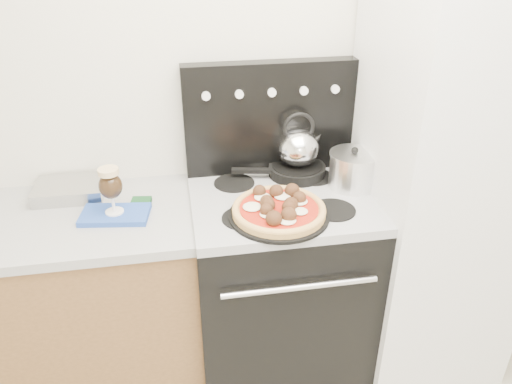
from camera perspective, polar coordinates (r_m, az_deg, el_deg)
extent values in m
cube|color=beige|center=(2.26, -0.75, 10.75)|extent=(3.50, 0.01, 2.50)
cube|color=brown|center=(2.46, -24.23, -12.39)|extent=(1.45, 0.60, 0.86)
cube|color=#A9A9A9|center=(2.21, -26.53, -3.45)|extent=(1.48, 0.63, 0.04)
cube|color=black|center=(2.38, 2.63, -10.66)|extent=(0.76, 0.65, 0.88)
cube|color=#ADADB2|center=(2.11, 2.90, -0.97)|extent=(0.76, 0.65, 0.04)
cube|color=black|center=(2.24, 1.53, 8.49)|extent=(0.76, 0.08, 0.50)
cube|color=silver|center=(2.31, 20.24, 1.35)|extent=(0.64, 0.68, 1.90)
cube|color=silver|center=(2.28, -20.51, 0.25)|extent=(0.29, 0.21, 0.06)
cube|color=#284EB0|center=(2.07, -15.80, -2.52)|extent=(0.29, 0.19, 0.02)
cylinder|color=black|center=(1.96, 2.62, -2.66)|extent=(0.40, 0.40, 0.01)
cylinder|color=black|center=(2.28, 4.71, 2.51)|extent=(0.30, 0.30, 0.05)
cylinder|color=white|center=(2.19, 10.99, 2.40)|extent=(0.23, 0.23, 0.15)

